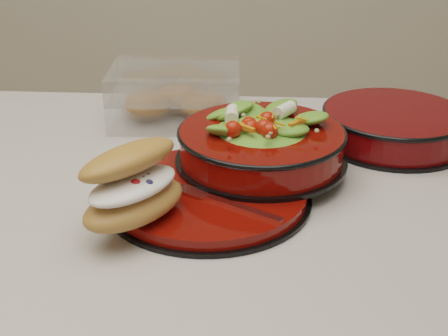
# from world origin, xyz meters

# --- Properties ---
(dinner_plate) EXTENTS (0.28, 0.28, 0.02)m
(dinner_plate) POSITION_xyz_m (0.08, -0.05, 0.91)
(dinner_plate) COLOR black
(dinner_plate) RESTS_ON island_counter
(salad_bowl) EXTENTS (0.25, 0.25, 0.10)m
(salad_bowl) POSITION_xyz_m (0.15, 0.03, 0.96)
(salad_bowl) COLOR black
(salad_bowl) RESTS_ON dinner_plate
(croissant) EXTENTS (0.15, 0.18, 0.09)m
(croissant) POSITION_xyz_m (0.00, -0.13, 0.96)
(croissant) COLOR #BE753A
(croissant) RESTS_ON dinner_plate
(fork) EXTENTS (0.14, 0.09, 0.00)m
(fork) POSITION_xyz_m (0.11, -0.09, 0.92)
(fork) COLOR silver
(fork) RESTS_ON dinner_plate
(pastry_box) EXTENTS (0.23, 0.17, 0.09)m
(pastry_box) POSITION_xyz_m (0.00, 0.24, 0.94)
(pastry_box) COLOR white
(pastry_box) RESTS_ON island_counter
(extra_bowl) EXTENTS (0.24, 0.24, 0.05)m
(extra_bowl) POSITION_xyz_m (0.36, 0.17, 0.93)
(extra_bowl) COLOR black
(extra_bowl) RESTS_ON island_counter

